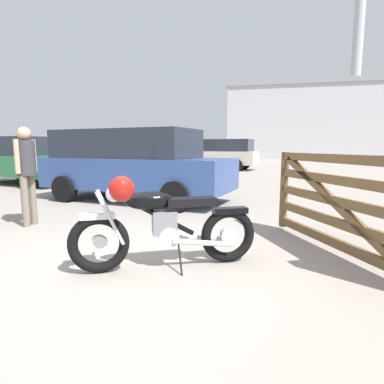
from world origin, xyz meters
The scene contains 10 objects.
ground_plane centered at (0.00, 0.00, 0.00)m, with size 80.00×80.00×0.00m, color gray.
vintage_motorcycle centered at (0.34, -0.12, 0.49)m, with size 1.86×1.18×1.07m.
timber_gate centered at (2.35, 0.74, 0.70)m, with size 1.43×2.24×1.60m.
bystander centered at (-2.55, 1.02, 1.02)m, with size 0.30×0.46×1.66m.
red_hatchback_near centered at (-2.05, 3.85, 0.94)m, with size 4.88×2.39×1.74m.
silver_sedan_mid centered at (-8.98, 11.39, 0.92)m, with size 3.97×1.95×1.78m.
blue_hatchback_right centered at (-6.04, 10.23, 0.92)m, with size 3.96×1.94×1.78m.
white_estate_far centered at (-2.30, 14.90, 0.94)m, with size 4.86×2.34×1.74m.
dark_sedan_left centered at (-7.40, 5.83, 0.84)m, with size 4.41×2.40×1.67m.
industrial_building centered at (4.01, 37.86, 4.09)m, with size 19.89×14.76×18.04m.
Camera 1 is at (1.63, -3.23, 1.34)m, focal length 29.62 mm.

